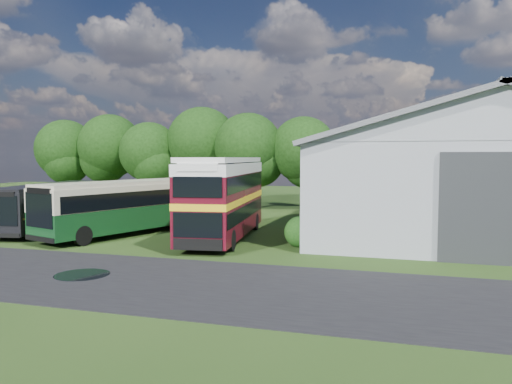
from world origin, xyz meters
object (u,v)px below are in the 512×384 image
(bus_dark_single, at_px, (49,205))
(bus_maroon_double, at_px, (224,198))
(storage_shed, at_px, (470,166))
(bus_green_single, at_px, (128,206))

(bus_dark_single, bearing_deg, bus_maroon_double, -11.99)
(bus_maroon_double, relative_size, bus_dark_single, 1.02)
(storage_shed, bearing_deg, bus_maroon_double, -148.21)
(storage_shed, height_order, bus_green_single, storage_shed)
(bus_maroon_double, distance_m, bus_dark_single, 12.39)
(bus_green_single, bearing_deg, bus_maroon_double, 18.11)
(bus_green_single, xyz_separation_m, bus_maroon_double, (6.31, -0.00, 0.61))
(bus_maroon_double, bearing_deg, bus_green_single, 172.49)
(storage_shed, distance_m, bus_green_single, 22.44)
(storage_shed, distance_m, bus_dark_single, 28.03)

